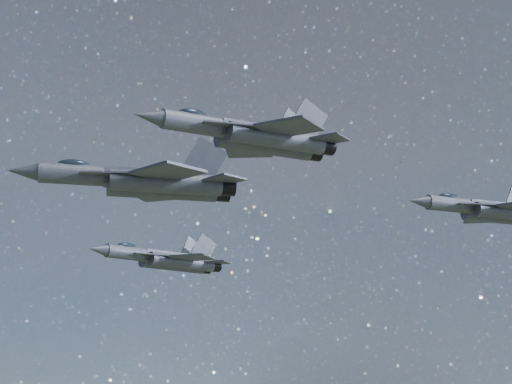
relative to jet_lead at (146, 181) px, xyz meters
name	(u,v)px	position (x,y,z in m)	size (l,w,h in m)	color
jet_lead	(146,181)	(0.00, 0.00, 0.00)	(20.29, 14.20, 5.11)	#363A44
jet_left	(167,259)	(9.60, 30.15, -1.74)	(18.61, 12.47, 4.71)	#363A44
jet_right	(255,136)	(4.41, -15.47, 0.04)	(15.99, 11.13, 4.02)	#363A44
jet_slot	(493,211)	(36.21, 1.03, 0.36)	(17.10, 12.15, 4.35)	#363A44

